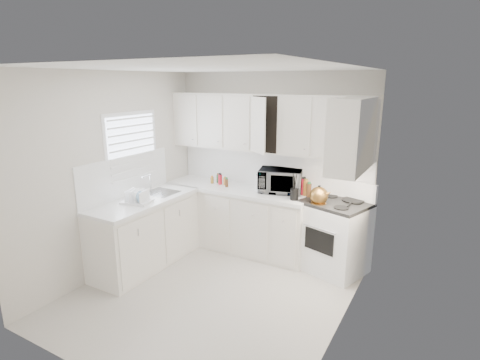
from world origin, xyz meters
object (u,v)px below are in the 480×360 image
Objects in this scene: stove at (334,227)px; microwave at (280,178)px; rice_cooker at (264,181)px; utensil_crock at (295,187)px; tea_kettle at (319,194)px; dish_rack at (136,195)px.

microwave reaches higher than stove.
microwave reaches higher than rice_cooker.
stove is at bearing 12.42° from rice_cooker.
stove is at bearing 16.59° from utensil_crock.
utensil_crock reaches higher than stove.
stove is at bearing -22.65° from microwave.
stove is 4.20× the size of tea_kettle.
dish_rack is (-1.41, -1.37, -0.10)m from microwave.
rice_cooker is (-0.23, -0.04, -0.07)m from microwave.
rice_cooker is at bearing 158.71° from utensil_crock.
tea_kettle is 0.49× the size of microwave.
microwave is (-0.65, 0.25, 0.08)m from tea_kettle.
dish_rack is at bearing -151.91° from microwave.
rice_cooker is at bearing 35.03° from dish_rack.
utensil_crock reaches higher than tea_kettle.
rice_cooker is 0.72× the size of utensil_crock.
tea_kettle is 2.33m from dish_rack.
microwave is 0.40m from utensil_crock.
rice_cooker reaches higher than tea_kettle.
rice_cooker is (-1.05, 0.06, 0.47)m from stove.
stove reaches higher than tea_kettle.
tea_kettle is at bearing -121.05° from stove.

